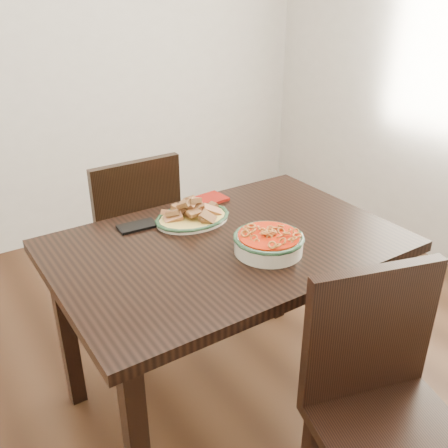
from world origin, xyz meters
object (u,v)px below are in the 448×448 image
chair_far (131,232)px  smartphone (137,226)px  dining_table (227,263)px  fish_plate (192,210)px  chair_near (383,401)px  noodle_bowl (269,240)px

chair_far → smartphone: 0.53m
dining_table → fish_plate: bearing=95.3°
chair_far → chair_near: 1.42m
dining_table → fish_plate: fish_plate is taller
chair_far → noodle_bowl: size_ratio=3.58×
smartphone → chair_near: bearing=-68.6°
noodle_bowl → smartphone: noodle_bowl is taller
noodle_bowl → smartphone: size_ratio=1.70×
chair_near → fish_plate: bearing=113.2°
dining_table → noodle_bowl: size_ratio=5.00×
chair_near → noodle_bowl: 0.61m
dining_table → chair_far: bearing=96.1°
fish_plate → noodle_bowl: (0.10, -0.36, -0.00)m
chair_far → noodle_bowl: 0.93m
dining_table → fish_plate: (-0.02, 0.21, 0.14)m
fish_plate → smartphone: (-0.21, 0.07, -0.04)m
dining_table → chair_near: chair_near is taller
chair_far → chair_near: size_ratio=1.00×
smartphone → noodle_bowl: bearing=-51.4°
dining_table → smartphone: 0.37m
chair_far → fish_plate: 0.59m
chair_far → smartphone: chair_far is taller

